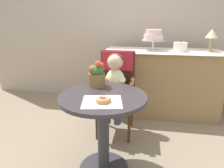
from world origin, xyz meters
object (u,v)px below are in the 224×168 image
Objects in this scene: seated_child at (115,80)px; tiered_cake_stand at (153,36)px; wicker_chair at (117,79)px; donut_front at (103,100)px; round_layer_cake at (180,47)px; cafe_table at (103,119)px; flower_vase at (97,75)px; table_lamp at (212,34)px.

seated_child is 2.42× the size of tiered_cake_stand.
wicker_chair is 1.31× the size of seated_child.
round_layer_cake reaches higher than donut_front.
donut_front reaches higher than cafe_table.
flower_vase is 1.22m from tiered_cake_stand.
wicker_chair is at bearing -125.55° from tiered_cake_stand.
round_layer_cake is at bearing -173.40° from table_lamp.
table_lamp is at bearing 53.09° from donut_front.
tiered_cake_stand is 0.37m from round_layer_cake.
wicker_chair is at bearing 89.54° from cafe_table.
flower_vase is at bearing -129.31° from round_layer_cake.
tiered_cake_stand reaches higher than round_layer_cake.
round_layer_cake is at bearing 62.98° from donut_front.
seated_child is at bearing -137.58° from round_layer_cake.
seated_child is at bearing -86.83° from wicker_chair.
round_layer_cake is 0.41m from table_lamp.
table_lamp is (1.09, 1.46, 0.37)m from donut_front.
table_lamp is at bearing 0.75° from tiered_cake_stand.
tiered_cake_stand is at bearing 72.55° from cafe_table.
donut_front is 0.41× the size of table_lamp.
donut_front is at bearing -126.91° from table_lamp.
tiered_cake_stand reaches higher than cafe_table.
cafe_table is at bearing -120.85° from round_layer_cake.
donut_front is at bearing -117.02° from round_layer_cake.
seated_child is 0.73m from donut_front.
wicker_chair is at bearing -152.96° from table_lamp.
flower_vase is 0.86× the size of table_lamp.
wicker_chair is at bearing 90.00° from seated_child.
flower_vase reaches higher than donut_front.
table_lamp is at bearing 6.60° from round_layer_cake.
table_lamp is at bearing 30.20° from wicker_chair.
table_lamp is (1.12, 0.73, 0.44)m from seated_child.
flower_vase is at bearing 110.88° from donut_front.
round_layer_cake is at bearing 42.42° from seated_child.
cafe_table is 0.99× the size of seated_child.
donut_front is at bearing -87.59° from seated_child.
donut_front is (0.03, -0.73, 0.06)m from seated_child.
tiered_cake_stand is (0.37, 1.45, 0.34)m from donut_front.
table_lamp is (0.37, 0.04, 0.16)m from round_layer_cake.
cafe_table is 4.05× the size of round_layer_cake.
wicker_chair is 0.89m from donut_front.
flower_vase is 0.82× the size of tiered_cake_stand.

